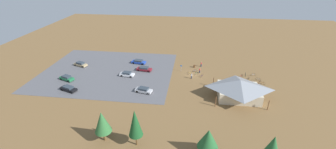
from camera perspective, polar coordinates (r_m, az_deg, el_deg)
The scene contains 29 objects.
ground at distance 69.25m, azimuth 6.43°, elevation 0.09°, with size 160.00×160.00×0.00m, color brown.
parking_lot_asphalt at distance 73.25m, azimuth -15.02°, elevation 0.87°, with size 40.49×32.85×0.05m, color #56565B.
bike_pavilion at distance 58.82m, azimuth 17.72°, elevation -3.27°, with size 12.33×10.01×4.93m.
trash_bin at distance 73.55m, azimuth 6.72°, elevation 2.13°, with size 0.60×0.60×0.90m, color brown.
lot_sign at distance 70.12m, azimuth 3.37°, elevation 1.86°, with size 0.56×0.08×2.20m.
pine_west at distance 40.68m, azimuth 10.23°, elevation -15.78°, with size 3.70×3.70×5.60m.
pine_center at distance 41.43m, azimuth -8.39°, elevation -12.15°, with size 2.63×2.63×7.89m.
pine_mideast at distance 44.16m, azimuth -16.44°, elevation -11.55°, with size 3.19×3.19×6.57m.
bicycle_white_near_sign at distance 72.41m, azimuth 20.95°, elevation -0.06°, with size 1.73×0.57×0.86m.
bicycle_teal_yard_center at distance 71.57m, azimuth 19.13°, elevation -0.06°, with size 0.48×1.69×0.88m.
bicycle_green_by_bin at distance 68.92m, azimuth 7.21°, elevation 0.26°, with size 1.37×1.09×0.83m.
bicycle_silver_lone_east at distance 70.13m, azimuth 22.00°, elevation -1.12°, with size 1.36×1.24×0.84m.
bicycle_orange_yard_left at distance 68.45m, azimuth 22.95°, elevation -2.01°, with size 1.27×1.29×0.87m.
bicycle_black_edge_north at distance 69.05m, azimuth 19.61°, elevation -1.13°, with size 1.28×1.19×0.90m.
bicycle_yellow_edge_south at distance 68.78m, azimuth 5.52°, elevation 0.30°, with size 1.71×0.53×0.86m.
bicycle_red_yard_right at distance 70.30m, azimuth 18.14°, elevation -0.41°, with size 1.12×1.25×0.79m.
bicycle_purple_front_row at distance 67.91m, azimuth 8.61°, elevation -0.29°, with size 0.81×1.61×0.78m.
bicycle_blue_trailside at distance 70.65m, azimuth 6.85°, elevation 0.99°, with size 1.42×1.22×0.85m.
bicycle_white_yard_front at distance 68.24m, azimuth 20.84°, elevation -1.74°, with size 1.31×1.09×0.80m.
car_blue_second_row at distance 76.41m, azimuth -7.49°, elevation 3.26°, with size 5.02×2.62×1.28m.
car_silver_aisle_side at distance 59.45m, azimuth -6.24°, elevation -3.95°, with size 4.74×2.73×1.32m.
car_tan_far_end at distance 79.35m, azimuth -21.43°, elevation 2.50°, with size 4.82×3.06×1.38m.
car_maroon_front_row at distance 71.04m, azimuth -6.09°, elevation 1.46°, with size 4.92×2.42×1.29m.
car_white_by_curb at distance 68.42m, azimuth -10.41°, elevation 0.11°, with size 4.42×2.30×1.33m.
car_black_inner_stall at distance 65.43m, azimuth -24.05°, elevation -3.27°, with size 5.04×3.23×1.31m.
car_green_end_stall at distance 71.34m, azimuth -24.43°, elevation -0.81°, with size 4.64×3.13×1.42m.
visitor_at_bikes at distance 66.22m, azimuth 6.02°, elevation -0.32°, with size 0.36×0.39×1.73m.
visitor_near_lot at distance 74.28m, azimuth 8.47°, elevation 2.64°, with size 0.39×0.40×1.69m.
visitor_by_pavilion at distance 69.92m, azimuth 8.07°, elevation 1.09°, with size 0.36×0.39×1.72m.
Camera 1 is at (0.08, 61.92, 31.01)m, focal length 23.90 mm.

